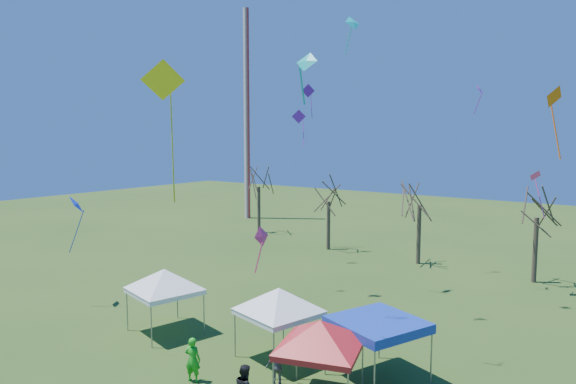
% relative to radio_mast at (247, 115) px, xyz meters
% --- Properties ---
extents(radio_mast, '(0.70, 0.70, 25.00)m').
position_rel_radio_mast_xyz_m(radio_mast, '(0.00, 0.00, 0.00)').
color(radio_mast, silver).
rests_on(radio_mast, ground).
extents(tree_0, '(3.83, 3.83, 8.44)m').
position_rel_radio_mast_xyz_m(tree_0, '(7.15, -6.62, -6.01)').
color(tree_0, '#3D2D21').
rests_on(tree_0, ground).
extents(tree_1, '(3.42, 3.42, 7.54)m').
position_rel_radio_mast_xyz_m(tree_1, '(17.23, -9.35, -6.71)').
color(tree_1, '#3D2D21').
rests_on(tree_1, ground).
extents(tree_2, '(3.71, 3.71, 8.18)m').
position_rel_radio_mast_xyz_m(tree_2, '(25.63, -9.62, -6.21)').
color(tree_2, '#3D2D21').
rests_on(tree_2, ground).
extents(tree_3, '(3.59, 3.59, 7.91)m').
position_rel_radio_mast_xyz_m(tree_3, '(34.03, -9.96, -6.42)').
color(tree_3, '#3D2D21').
rests_on(tree_3, ground).
extents(tent_white_west, '(4.17, 4.17, 3.79)m').
position_rel_radio_mast_xyz_m(tent_white_west, '(20.55, -30.76, -9.44)').
color(tent_white_west, gray).
rests_on(tent_white_west, ground).
extents(tent_white_mid, '(4.14, 4.14, 3.76)m').
position_rel_radio_mast_xyz_m(tent_white_mid, '(27.14, -29.92, -9.46)').
color(tent_white_mid, gray).
rests_on(tent_white_mid, ground).
extents(tent_red, '(3.94, 3.94, 3.63)m').
position_rel_radio_mast_xyz_m(tent_red, '(30.61, -32.00, -9.57)').
color(tent_red, gray).
rests_on(tent_red, ground).
extents(tent_blue, '(4.20, 4.20, 2.54)m').
position_rel_radio_mast_xyz_m(tent_blue, '(31.61, -29.21, -10.16)').
color(tent_blue, gray).
rests_on(tent_blue, ground).
extents(person_grey, '(0.94, 0.91, 1.57)m').
position_rel_radio_mast_xyz_m(person_grey, '(28.59, -31.96, -11.71)').
color(person_grey, slate).
rests_on(person_grey, ground).
extents(person_green, '(0.78, 0.63, 1.84)m').
position_rel_radio_mast_xyz_m(person_green, '(25.59, -33.69, -11.58)').
color(person_green, green).
rests_on(person_green, ground).
extents(kite_22, '(1.16, 1.20, 3.01)m').
position_rel_radio_mast_xyz_m(kite_22, '(34.32, -12.92, -5.06)').
color(kite_22, '#ED34A2').
rests_on(kite_22, ground).
extents(kite_5, '(1.38, 1.50, 4.30)m').
position_rel_radio_mast_xyz_m(kite_5, '(28.22, -37.14, -0.94)').
color(kite_5, yellow).
rests_on(kite_5, ground).
extents(kite_1, '(0.44, 0.83, 1.89)m').
position_rel_radio_mast_xyz_m(kite_1, '(27.87, -32.02, -6.54)').
color(kite_1, '#E8336C').
rests_on(kite_1, ground).
extents(kite_11, '(1.09, 1.31, 2.43)m').
position_rel_radio_mast_xyz_m(kite_11, '(24.50, -18.69, 4.45)').
color(kite_11, '#0CB7B4').
rests_on(kite_11, ground).
extents(kite_25, '(0.81, 0.53, 1.72)m').
position_rel_radio_mast_xyz_m(kite_25, '(30.96, -33.53, -0.19)').
color(kite_25, '#0BB3A5').
rests_on(kite_25, ground).
extents(kite_19, '(0.52, 0.74, 1.93)m').
position_rel_radio_mast_xyz_m(kite_19, '(30.91, -13.50, 0.39)').
color(kite_19, purple).
rests_on(kite_19, ground).
extents(kite_17, '(0.82, 1.04, 2.83)m').
position_rel_radio_mast_xyz_m(kite_17, '(37.03, -25.65, -1.12)').
color(kite_17, '#EF5D0C').
rests_on(kite_17, ground).
extents(kite_14, '(1.54, 1.50, 3.35)m').
position_rel_radio_mast_xyz_m(kite_14, '(12.87, -30.65, -6.54)').
color(kite_14, '#122BC5').
rests_on(kite_14, ground).
extents(kite_13, '(1.08, 1.00, 2.82)m').
position_rel_radio_mast_xyz_m(kite_13, '(17.69, -14.64, -1.07)').
color(kite_13, purple).
rests_on(kite_13, ground).
extents(kite_2, '(0.98, 1.01, 2.91)m').
position_rel_radio_mast_xyz_m(kite_2, '(15.97, -10.77, 1.27)').
color(kite_2, purple).
rests_on(kite_2, ground).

